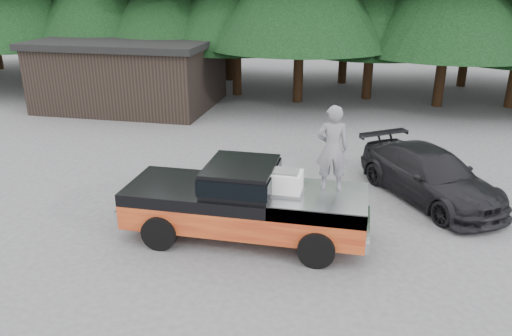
% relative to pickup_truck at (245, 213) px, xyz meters
% --- Properties ---
extents(ground, '(120.00, 120.00, 0.00)m').
position_rel_pickup_truck_xyz_m(ground, '(0.32, 0.26, -0.67)').
color(ground, '#49494B').
rests_on(ground, ground).
extents(pickup_truck, '(6.00, 2.04, 1.33)m').
position_rel_pickup_truck_xyz_m(pickup_truck, '(0.00, 0.00, 0.00)').
color(pickup_truck, '#D05921').
rests_on(pickup_truck, ground).
extents(truck_cab, '(1.66, 1.90, 0.59)m').
position_rel_pickup_truck_xyz_m(truck_cab, '(-0.10, 0.00, 0.96)').
color(truck_cab, black).
rests_on(truck_cab, pickup_truck).
extents(air_compressor, '(0.75, 0.62, 0.50)m').
position_rel_pickup_truck_xyz_m(air_compressor, '(1.01, -0.11, 0.92)').
color(air_compressor, silver).
rests_on(air_compressor, pickup_truck).
extents(man_on_bed, '(0.82, 0.60, 2.06)m').
position_rel_pickup_truck_xyz_m(man_on_bed, '(2.00, 0.33, 1.69)').
color(man_on_bed, slate).
rests_on(man_on_bed, pickup_truck).
extents(parked_car, '(4.47, 5.26, 1.44)m').
position_rel_pickup_truck_xyz_m(parked_car, '(4.68, 3.41, 0.06)').
color(parked_car, black).
rests_on(parked_car, ground).
extents(utility_building, '(8.40, 6.40, 3.30)m').
position_rel_pickup_truck_xyz_m(utility_building, '(-8.68, 12.26, 1.00)').
color(utility_building, black).
rests_on(utility_building, ground).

